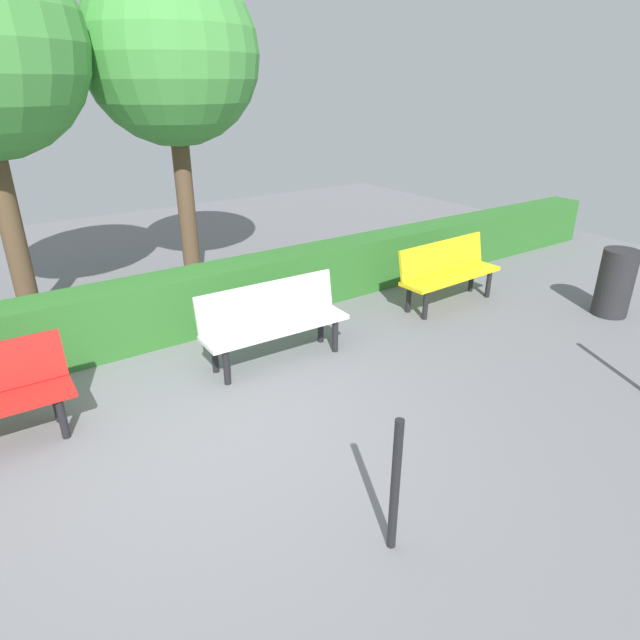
% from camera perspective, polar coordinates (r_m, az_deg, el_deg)
% --- Properties ---
extents(ground_plane, '(18.55, 18.55, 0.00)m').
position_cam_1_polar(ground_plane, '(4.92, -12.17, -11.75)').
color(ground_plane, slate).
extents(bench_yellow, '(1.63, 0.53, 0.86)m').
position_cam_1_polar(bench_yellow, '(7.56, 13.46, 5.23)').
color(bench_yellow, yellow).
rests_on(bench_yellow, ground_plane).
extents(bench_white, '(1.65, 0.50, 0.86)m').
position_cam_1_polar(bench_white, '(5.82, -5.03, 0.13)').
color(bench_white, white).
rests_on(bench_white, ground_plane).
extents(hedge_row, '(14.55, 0.51, 0.77)m').
position_cam_1_polar(hedge_row, '(6.86, -9.76, 2.76)').
color(hedge_row, '#2D6B28').
rests_on(hedge_row, ground_plane).
extents(tree_near, '(2.30, 2.30, 4.32)m').
position_cam_1_polar(tree_near, '(7.99, -15.59, 25.45)').
color(tree_near, brown).
rests_on(tree_near, ground_plane).
extents(railing_post_mid, '(0.06, 0.06, 1.00)m').
position_cam_1_polar(railing_post_mid, '(3.56, 8.01, -17.15)').
color(railing_post_mid, black).
rests_on(railing_post_mid, ground_plane).
extents(trash_bin, '(0.44, 0.44, 0.88)m').
position_cam_1_polar(trash_bin, '(7.97, 28.94, 3.49)').
color(trash_bin, '#262628').
rests_on(trash_bin, ground_plane).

